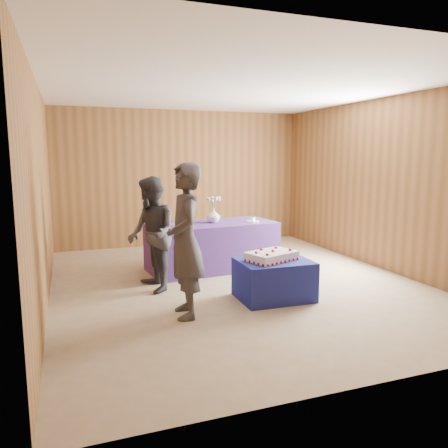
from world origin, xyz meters
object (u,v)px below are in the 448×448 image
serving_table (212,246)px  cake_table (274,279)px  sheet_cake (271,256)px  guest_right (152,234)px  vase (213,215)px  guest_left (185,241)px

serving_table → cake_table: bearing=-86.2°
sheet_cake → guest_right: bearing=128.7°
vase → guest_left: bearing=-117.0°
sheet_cake → guest_right: size_ratio=0.47×
vase → guest_right: 1.42m
serving_table → vase: size_ratio=8.80×
serving_table → guest_left: bearing=-122.2°
cake_table → guest_left: (-1.21, -0.20, 0.62)m
serving_table → guest_left: guest_left is taller
serving_table → guest_left: (-0.93, -1.86, 0.49)m
serving_table → guest_left: size_ratio=1.15×
cake_table → vase: size_ratio=3.96×
vase → sheet_cake: bearing=-82.9°
guest_left → guest_right: guest_left is taller
cake_table → serving_table: bearing=100.9°
vase → cake_table: bearing=-81.9°
sheet_cake → serving_table: bearing=79.1°
cake_table → guest_right: (-1.38, 0.86, 0.52)m
guest_right → serving_table: bearing=120.4°
cake_table → guest_left: guest_left is taller
cake_table → guest_right: size_ratio=0.58×
cake_table → sheet_cake: bearing=154.4°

